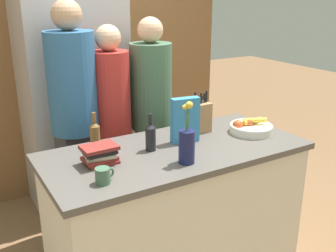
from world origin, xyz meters
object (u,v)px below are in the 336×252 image
bottle_vinegar (95,134)px  person_at_sink (74,112)px  knife_block (201,117)px  flower_vase (187,144)px  cereal_box (185,120)px  person_in_blue (112,118)px  person_in_red_tee (151,111)px  refrigerator (74,97)px  bottle_oil (151,136)px  book_stack (100,154)px  fruit_bowl (250,127)px  coffee_mug (103,176)px

bottle_vinegar → person_at_sink: person_at_sink is taller
knife_block → flower_vase: size_ratio=0.78×
cereal_box → flower_vase: bearing=-121.3°
person_in_blue → bottle_vinegar: bearing=-106.1°
cereal_box → person_in_blue: bearing=110.4°
person_in_blue → person_in_red_tee: size_ratio=0.97×
flower_vase → bottle_vinegar: (-0.37, 0.48, -0.03)m
refrigerator → bottle_oil: bearing=-86.0°
flower_vase → person_in_red_tee: size_ratio=0.22×
bottle_oil → person_in_blue: size_ratio=0.15×
refrigerator → book_stack: (-0.25, -1.25, -0.02)m
flower_vase → person_in_red_tee: bearing=73.8°
refrigerator → person_in_red_tee: refrigerator is taller
refrigerator → cereal_box: (0.35, -1.20, 0.07)m
fruit_bowl → knife_block: 0.35m
cereal_box → knife_block: bearing=28.9°
refrigerator → bottle_vinegar: refrigerator is taller
fruit_bowl → person_at_sink: person_at_sink is taller
cereal_box → person_in_blue: 0.70m
cereal_box → book_stack: (-0.60, -0.04, -0.09)m
refrigerator → bottle_vinegar: size_ratio=8.40×
book_stack → flower_vase: bearing=-29.7°
person_at_sink → coffee_mug: bearing=-111.6°
bottle_vinegar → person_in_red_tee: (0.63, 0.43, -0.06)m
refrigerator → bottle_oil: 1.22m
book_stack → person_in_red_tee: size_ratio=0.12×
person_in_red_tee → fruit_bowl: bearing=-40.6°
bottle_vinegar → person_at_sink: bearing=87.2°
book_stack → person_in_red_tee: (0.69, 0.67, -0.02)m
refrigerator → cereal_box: refrigerator is taller
coffee_mug → book_stack: (0.08, 0.24, 0.01)m
person_at_sink → person_in_red_tee: size_ratio=1.08×
fruit_bowl → flower_vase: bearing=-163.1°
flower_vase → bottle_oil: flower_vase is taller
bottle_oil → person_at_sink: bearing=110.8°
fruit_bowl → cereal_box: bearing=170.1°
fruit_bowl → bottle_oil: bottle_oil is taller
person_in_red_tee → person_in_blue: bearing=-162.9°
coffee_mug → person_in_blue: (0.44, 0.93, -0.02)m
flower_vase → fruit_bowl: bearing=16.9°
knife_block → person_in_blue: person_in_blue is taller
fruit_bowl → coffee_mug: 1.18m
knife_block → bottle_vinegar: bearing=173.8°
knife_block → bottle_oil: bearing=-164.6°
fruit_bowl → book_stack: book_stack is taller
refrigerator → person_at_sink: bearing=-107.5°
flower_vase → coffee_mug: 0.51m
knife_block → coffee_mug: size_ratio=2.59×
bottle_vinegar → person_in_blue: size_ratio=0.14×
fruit_bowl → knife_block: bearing=145.3°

